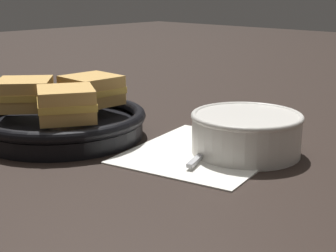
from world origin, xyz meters
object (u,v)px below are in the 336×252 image
object	(u,v)px
skillet	(61,123)
sandwich_far_left	(25,94)
sandwich_near_right	(92,90)
sandwich_near_left	(66,104)
soup_bowl	(246,131)
spoon	(219,140)

from	to	relation	value
skillet	sandwich_far_left	xyz separation A→B (m)	(-0.03, 0.05, 0.04)
skillet	sandwich_far_left	distance (m)	0.07
sandwich_near_right	sandwich_near_left	bearing A→B (deg)	-148.66
soup_bowl	skillet	distance (m)	0.28
sandwich_near_left	sandwich_near_right	size ratio (longest dim) A/B	1.31
soup_bowl	skillet	xyz separation A→B (m)	(-0.13, 0.25, -0.01)
sandwich_near_right	skillet	bearing A→B (deg)	179.44
soup_bowl	sandwich_near_right	distance (m)	0.26
soup_bowl	sandwich_near_right	size ratio (longest dim) A/B	1.82
sandwich_near_right	soup_bowl	bearing A→B (deg)	-75.34
soup_bowl	skillet	bearing A→B (deg)	116.49
soup_bowl	spoon	size ratio (longest dim) A/B	0.89
skillet	sandwich_far_left	size ratio (longest dim) A/B	3.09
spoon	skillet	bearing A→B (deg)	102.40
sandwich_near_left	sandwich_near_right	world-z (taller)	same
skillet	sandwich_near_right	world-z (taller)	sandwich_near_right
sandwich_near_left	sandwich_far_left	size ratio (longest dim) A/B	0.98
sandwich_near_right	sandwich_far_left	world-z (taller)	same
spoon	sandwich_far_left	bearing A→B (deg)	102.13
soup_bowl	sandwich_near_left	xyz separation A→B (m)	(-0.15, 0.20, 0.03)
sandwich_far_left	sandwich_near_left	bearing A→B (deg)	-88.66
soup_bowl	spoon	xyz separation A→B (m)	(0.01, 0.05, -0.02)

